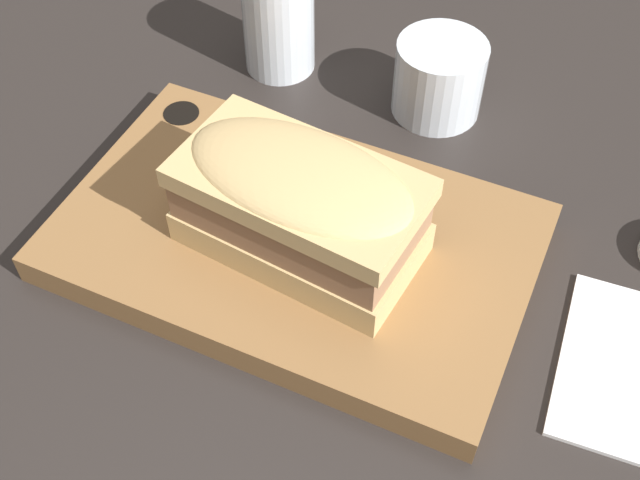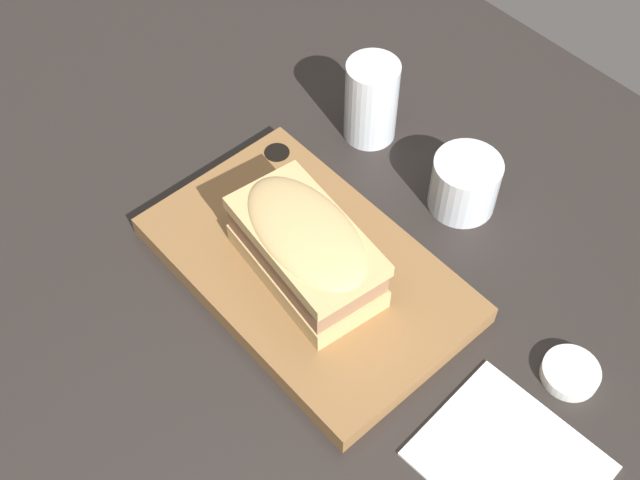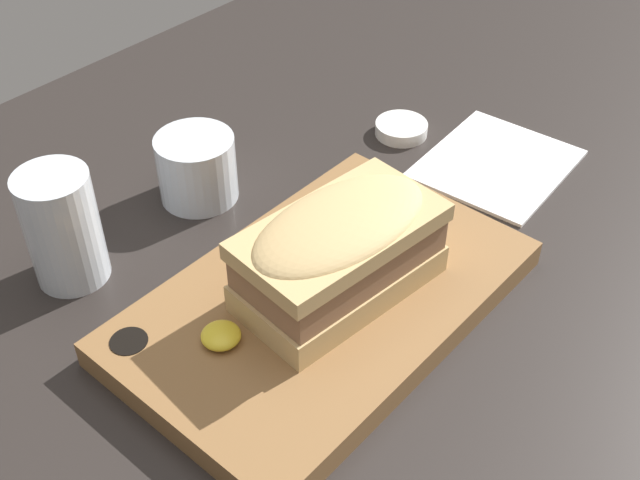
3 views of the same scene
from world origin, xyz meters
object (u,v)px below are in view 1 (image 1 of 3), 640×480
Objects in this scene: wine_glass at (439,80)px; serving_board at (295,241)px; water_glass at (279,22)px; sandwich at (300,203)px.

serving_board is at bearing -101.86° from wine_glass.
wine_glass is at bearing 0.48° from water_glass.
wine_glass is (16.31, 0.14, -1.53)cm from water_glass.
sandwich is 25.80cm from water_glass.
serving_board is 21.96cm from wine_glass.
water_glass is 1.38× the size of wine_glass.
wine_glass is (3.45, 22.37, -3.95)cm from sandwich.
sandwich is (1.04, -0.98, 6.04)cm from serving_board.
sandwich reaches higher than serving_board.
water_glass is (-12.86, 22.23, -2.41)cm from sandwich.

